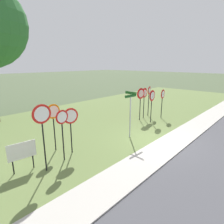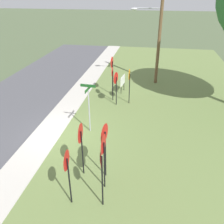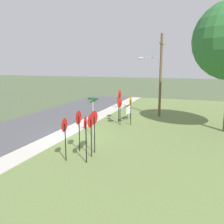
% 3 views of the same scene
% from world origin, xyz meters
% --- Properties ---
extents(ground_plane, '(160.00, 160.00, 0.00)m').
position_xyz_m(ground_plane, '(0.00, 0.00, 0.00)').
color(ground_plane, '#4C5B3D').
extents(road_asphalt, '(44.00, 6.40, 0.01)m').
position_xyz_m(road_asphalt, '(0.00, -4.80, 0.01)').
color(road_asphalt, '#4C4C51').
rests_on(road_asphalt, ground_plane).
extents(sidewalk_strip, '(44.00, 1.60, 0.06)m').
position_xyz_m(sidewalk_strip, '(0.00, -0.80, 0.03)').
color(sidewalk_strip, '#BCB7AD').
rests_on(sidewalk_strip, ground_plane).
extents(grass_median, '(44.00, 12.00, 0.04)m').
position_xyz_m(grass_median, '(0.00, 6.00, 0.02)').
color(grass_median, olive).
rests_on(grass_median, ground_plane).
extents(stop_sign_near_left, '(0.62, 0.10, 2.37)m').
position_xyz_m(stop_sign_near_left, '(-4.82, 1.95, 1.73)').
color(stop_sign_near_left, black).
rests_on(stop_sign_near_left, grass_median).
extents(stop_sign_near_right, '(0.75, 0.17, 2.27)m').
position_xyz_m(stop_sign_near_right, '(-4.14, 2.30, 1.69)').
color(stop_sign_near_right, black).
rests_on(stop_sign_near_right, grass_median).
extents(stop_sign_far_left, '(0.76, 0.10, 2.81)m').
position_xyz_m(stop_sign_far_left, '(-5.82, 1.75, 2.09)').
color(stop_sign_far_left, black).
rests_on(stop_sign_far_left, grass_median).
extents(stop_sign_far_center, '(0.72, 0.09, 2.41)m').
position_xyz_m(stop_sign_far_center, '(-4.54, 3.12, 1.79)').
color(stop_sign_far_center, black).
rests_on(stop_sign_far_center, grass_median).
extents(yield_sign_near_left, '(0.73, 0.12, 2.31)m').
position_xyz_m(yield_sign_near_left, '(4.35, 1.99, 1.75)').
color(yield_sign_near_left, black).
rests_on(yield_sign_near_left, grass_median).
extents(yield_sign_near_right, '(0.76, 0.11, 2.42)m').
position_xyz_m(yield_sign_near_right, '(3.37, 3.04, 1.85)').
color(yield_sign_near_right, black).
rests_on(yield_sign_near_right, grass_median).
extents(yield_sign_far_left, '(0.66, 0.16, 2.47)m').
position_xyz_m(yield_sign_far_left, '(4.25, 3.15, 1.87)').
color(yield_sign_far_left, black).
rests_on(yield_sign_far_left, grass_median).
extents(yield_sign_far_right, '(0.81, 0.15, 2.48)m').
position_xyz_m(yield_sign_far_right, '(2.72, 2.95, 1.90)').
color(yield_sign_far_right, black).
rests_on(yield_sign_far_right, grass_median).
extents(yield_sign_center, '(0.82, 0.11, 2.42)m').
position_xyz_m(yield_sign_center, '(2.77, 2.00, 1.85)').
color(yield_sign_center, black).
rests_on(yield_sign_center, grass_median).
extents(street_name_post, '(0.96, 0.82, 2.74)m').
position_xyz_m(street_name_post, '(-0.60, 1.44, 1.68)').
color(street_name_post, '#9EA0A8').
rests_on(street_name_post, grass_median).
extents(utility_pole, '(2.10, 2.43, 7.92)m').
position_xyz_m(utility_pole, '(-8.88, 4.70, 4.34)').
color(utility_pole, brown).
rests_on(utility_pole, grass_median).
extents(notice_board, '(1.09, 0.18, 1.25)m').
position_xyz_m(notice_board, '(-6.45, 2.44, 0.87)').
color(notice_board, black).
rests_on(notice_board, grass_median).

